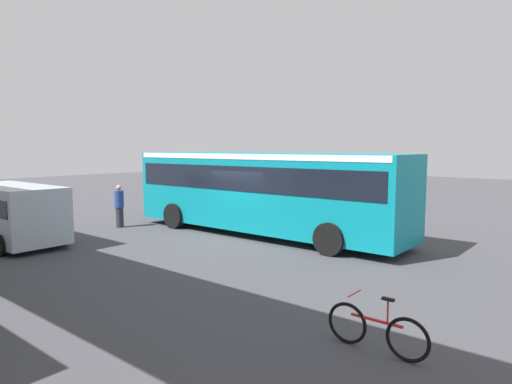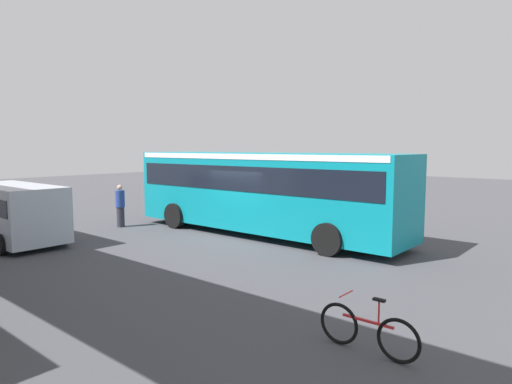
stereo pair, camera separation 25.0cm
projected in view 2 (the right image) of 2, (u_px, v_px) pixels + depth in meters
The scene contains 9 objects.
ground at pixel (243, 237), 16.50m from camera, with size 80.00×80.00×0.00m, color #424247.
city_bus at pixel (262, 186), 16.85m from camera, with size 11.54×2.85×3.15m.
parked_van at pixel (12, 210), 15.43m from camera, with size 4.80×2.17×2.05m.
bicycle_red at pixel (367, 331), 7.19m from camera, with size 1.77×0.44×0.96m.
pedestrian at pixel (120, 206), 18.60m from camera, with size 0.38×0.38×1.79m.
traffic_sign at pixel (331, 183), 18.27m from camera, with size 0.08×0.60×2.80m.
lane_dash_leftmost at pixel (373, 241), 15.88m from camera, with size 2.00×0.20×0.01m, color silver.
lane_dash_left at pixel (284, 228), 18.45m from camera, with size 2.00×0.20×0.01m, color silver.
lane_dash_centre at pixel (216, 218), 21.02m from camera, with size 2.00×0.20×0.01m, color silver.
Camera 2 is at (-10.86, 12.09, 3.36)m, focal length 30.91 mm.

